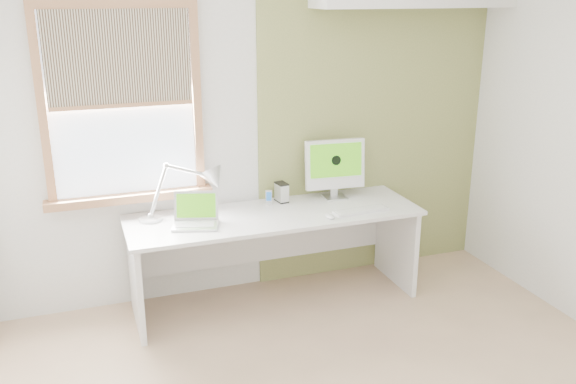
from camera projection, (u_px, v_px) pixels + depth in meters
name	position (u px, v px, depth m)	size (l,w,h in m)	color
room	(356.00, 196.00, 3.20)	(4.04, 3.54, 2.64)	tan
accent_wall	(374.00, 120.00, 5.08)	(2.00, 0.02, 2.60)	olive
window	(122.00, 106.00, 4.34)	(1.20, 0.14, 1.42)	#A56C44
desk	(272.00, 234.00, 4.73)	(2.20, 0.70, 0.73)	white
desk_lamp	(202.00, 184.00, 4.59)	(0.74, 0.32, 0.41)	silver
laptop	(196.00, 217.00, 4.39)	(0.38, 0.33, 0.22)	silver
phone_dock	(269.00, 200.00, 4.80)	(0.07, 0.07, 0.12)	silver
external_drive	(282.00, 192.00, 4.85)	(0.09, 0.13, 0.15)	silver
imac	(335.00, 165.00, 4.90)	(0.49, 0.17, 0.47)	silver
keyboard	(361.00, 210.00, 4.65)	(0.44, 0.15, 0.02)	white
mouse	(330.00, 217.00, 4.51)	(0.05, 0.09, 0.03)	white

